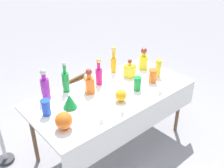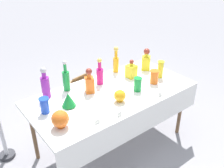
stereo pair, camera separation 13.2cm
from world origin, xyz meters
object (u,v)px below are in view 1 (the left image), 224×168
Objects in this scene: square_decanter_0 at (130,70)px; slender_vase_3 at (137,83)px; fluted_vase_0 at (70,101)px; round_bowl_0 at (121,96)px; slender_vase_1 at (46,107)px; tall_bottle_3 at (45,87)px; square_decanter_1 at (143,60)px; slender_vase_2 at (153,75)px; tall_bottle_2 at (99,74)px; tall_bottle_0 at (66,80)px; round_bowl_1 at (64,121)px; cardboard_box_behind_left at (82,93)px; square_decanter_2 at (89,83)px; slender_vase_0 at (158,68)px; tall_bottle_1 at (114,61)px.

slender_vase_3 is (-0.16, -0.29, -0.00)m from square_decanter_0.
fluted_vase_0 is 1.15× the size of round_bowl_0.
tall_bottle_3 is at bearing 62.00° from slender_vase_1.
square_decanter_1 reaches higher than slender_vase_2.
square_decanter_0 is (0.40, -0.10, -0.04)m from tall_bottle_2.
tall_bottle_3 is 1.50× the size of square_decanter_0.
square_decanter_0 is at bearing -15.19° from tall_bottle_0.
slender_vase_2 is at bearing -28.81° from tall_bottle_0.
round_bowl_1 is 1.69m from cardboard_box_behind_left.
square_decanter_2 reaches higher than round_bowl_0.
slender_vase_2 is (1.13, -0.49, -0.06)m from tall_bottle_3.
square_decanter_0 is 1.19m from round_bowl_1.
square_decanter_2 is 2.20× the size of round_bowl_0.
round_bowl_0 is (-0.74, -0.12, -0.05)m from slender_vase_0.
slender_vase_1 is (-0.76, -0.15, -0.04)m from tall_bottle_2.
tall_bottle_0 is at bearing 131.15° from square_decanter_2.
tall_bottle_1 reaches higher than slender_vase_2.
round_bowl_0 is (0.31, -0.55, -0.07)m from tall_bottle_0.
round_bowl_1 is at bearing -163.50° from square_decanter_0.
square_decanter_0 is at bearing 36.36° from round_bowl_0.
fluted_vase_0 is at bearing -161.59° from square_decanter_2.
tall_bottle_1 is 1.17× the size of square_decanter_1.
tall_bottle_1 is 1.18× the size of square_decanter_2.
round_bowl_0 is (-0.30, -0.05, -0.02)m from slender_vase_3.
round_bowl_0 is at bearing -173.83° from slender_vase_2.
round_bowl_0 is (0.46, -0.24, -0.01)m from fluted_vase_0.
slender_vase_3 reaches higher than fluted_vase_0.
tall_bottle_0 reaches higher than slender_vase_1.
slender_vase_1 is at bearing 167.71° from fluted_vase_0.
round_bowl_1 is at bearing -131.76° from fluted_vase_0.
round_bowl_1 is (0.01, -0.29, -0.00)m from slender_vase_1.
round_bowl_0 is at bearing -44.59° from tall_bottle_3.
slender_vase_2 reaches higher than slender_vase_3.
tall_bottle_3 is at bearing -178.46° from tall_bottle_1.
slender_vase_3 is at bearing -119.56° from square_decanter_0.
round_bowl_0 is at bearing -27.84° from fluted_vase_0.
square_decanter_0 is 1.77× the size of round_bowl_0.
square_decanter_1 reaches higher than square_decanter_2.
slender_vase_3 reaches higher than cardboard_box_behind_left.
slender_vase_2 is at bearing 2.44° from slender_vase_3.
cardboard_box_behind_left is (-0.09, 0.63, -0.72)m from tall_bottle_1.
tall_bottle_1 is at bearing 27.80° from round_bowl_1.
round_bowl_1 is at bearing -87.17° from slender_vase_1.
slender_vase_0 is 1.33× the size of slender_vase_2.
cardboard_box_behind_left is (-0.44, 0.82, -0.70)m from square_decanter_1.
slender_vase_1 is at bearing -137.92° from cardboard_box_behind_left.
cardboard_box_behind_left is at bearing 118.37° from square_decanter_1.
tall_bottle_3 is at bearing 179.95° from tall_bottle_0.
tall_bottle_3 is at bearing 161.66° from slender_vase_0.
square_decanter_0 is 0.93m from fluted_vase_0.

